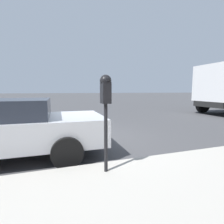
# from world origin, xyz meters

# --- Properties ---
(ground_plane) EXTENTS (220.00, 220.00, 0.00)m
(ground_plane) POSITION_xyz_m (0.00, 0.00, 0.00)
(ground_plane) COLOR #424244
(parking_meter) EXTENTS (0.21, 0.19, 1.64)m
(parking_meter) POSITION_xyz_m (-2.58, -0.07, 1.42)
(parking_meter) COLOR black
(parking_meter) RESTS_ON sidewalk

